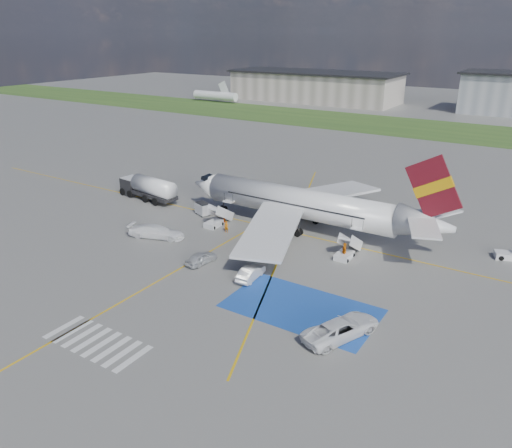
% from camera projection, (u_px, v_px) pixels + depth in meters
% --- Properties ---
extents(ground, '(400.00, 400.00, 0.00)m').
position_uv_depth(ground, '(237.00, 267.00, 54.64)').
color(ground, '#60605E').
rests_on(ground, ground).
extents(grass_strip, '(400.00, 30.00, 0.01)m').
position_uv_depth(grass_strip, '(445.00, 131.00, 129.31)').
color(grass_strip, '#2D4C1E').
rests_on(grass_strip, ground).
extents(taxiway_line_main, '(120.00, 0.20, 0.01)m').
position_uv_depth(taxiway_line_main, '(290.00, 232.00, 64.07)').
color(taxiway_line_main, gold).
rests_on(taxiway_line_main, ground).
extents(taxiway_line_cross, '(0.20, 60.00, 0.01)m').
position_uv_depth(taxiway_line_cross, '(138.00, 292.00, 49.28)').
color(taxiway_line_cross, gold).
rests_on(taxiway_line_cross, ground).
extents(taxiway_line_diag, '(20.71, 56.45, 0.01)m').
position_uv_depth(taxiway_line_diag, '(290.00, 232.00, 64.07)').
color(taxiway_line_diag, gold).
rests_on(taxiway_line_diag, ground).
extents(staging_box, '(14.00, 8.00, 0.01)m').
position_uv_depth(staging_box, '(301.00, 308.00, 46.48)').
color(staging_box, '#1A46A1').
rests_on(staging_box, ground).
extents(crosswalk, '(9.00, 4.00, 0.01)m').
position_uv_depth(crosswalk, '(97.00, 342.00, 41.39)').
color(crosswalk, silver).
rests_on(crosswalk, ground).
extents(terminal_west, '(60.00, 22.00, 10.00)m').
position_uv_depth(terminal_west, '(315.00, 87.00, 182.59)').
color(terminal_west, gray).
rests_on(terminal_west, ground).
extents(airliner, '(36.81, 32.95, 11.92)m').
position_uv_depth(airliner, '(309.00, 205.00, 63.66)').
color(airliner, silver).
rests_on(airliner, ground).
extents(airstairs_fwd, '(1.90, 5.20, 3.60)m').
position_uv_depth(airstairs_fwd, '(216.00, 221.00, 66.02)').
color(airstairs_fwd, silver).
rests_on(airstairs_fwd, ground).
extents(airstairs_aft, '(1.90, 5.20, 3.60)m').
position_uv_depth(airstairs_aft, '(346.00, 252.00, 56.74)').
color(airstairs_aft, silver).
rests_on(airstairs_aft, ground).
extents(fuel_tanker, '(10.84, 4.16, 3.61)m').
position_uv_depth(fuel_tanker, '(148.00, 190.00, 75.99)').
color(fuel_tanker, black).
rests_on(fuel_tanker, ground).
extents(gpu_cart, '(2.48, 2.02, 1.79)m').
position_uv_depth(gpu_cart, '(203.00, 209.00, 69.78)').
color(gpu_cart, silver).
rests_on(gpu_cart, ground).
extents(car_silver_a, '(2.02, 4.11, 1.35)m').
position_uv_depth(car_silver_a, '(201.00, 258.00, 55.16)').
color(car_silver_a, '#A8AAAF').
rests_on(car_silver_a, ground).
extents(car_silver_b, '(1.82, 4.32, 1.39)m').
position_uv_depth(car_silver_b, '(251.00, 273.00, 51.74)').
color(car_silver_b, '#A7A9AE').
rests_on(car_silver_b, ground).
extents(van_white_a, '(4.61, 6.23, 2.12)m').
position_uv_depth(van_white_a, '(341.00, 326.00, 41.80)').
color(van_white_a, white).
rests_on(van_white_a, ground).
extents(van_white_b, '(5.79, 3.76, 2.11)m').
position_uv_depth(van_white_b, '(156.00, 230.00, 61.99)').
color(van_white_b, white).
rests_on(van_white_b, ground).
extents(crew_fwd, '(0.63, 0.49, 1.52)m').
position_uv_depth(crew_fwd, '(226.00, 227.00, 63.72)').
color(crew_fwd, orange).
rests_on(crew_fwd, ground).
extents(crew_nose, '(0.97, 1.06, 1.76)m').
position_uv_depth(crew_nose, '(223.00, 217.00, 66.87)').
color(crew_nose, '#F4590C').
rests_on(crew_nose, ground).
extents(crew_aft, '(1.11, 1.20, 1.98)m').
position_uv_depth(crew_aft, '(344.00, 251.00, 56.09)').
color(crew_aft, orange).
rests_on(crew_aft, ground).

